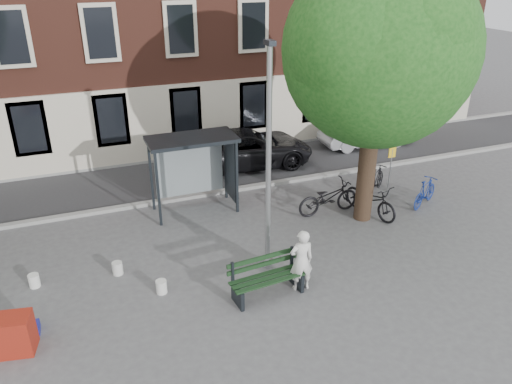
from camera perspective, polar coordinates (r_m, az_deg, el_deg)
The scene contains 21 objects.
ground at distance 14.10m, azimuth 1.30°, elevation -8.42°, with size 90.00×90.00×0.00m, color #4C4C4F.
road at distance 19.98m, azimuth -6.34°, elevation 2.08°, with size 40.00×4.00×0.01m, color #28282B.
curb_near at distance 18.20m, azimuth -4.68°, elevation -0.07°, with size 40.00×0.25×0.12m, color gray.
curb_far at distance 21.77m, azimuth -7.75°, elevation 4.13°, with size 40.00×0.25×0.12m, color gray.
lamppost at distance 12.77m, azimuth 1.42°, elevation 2.04°, with size 0.28×0.35×6.11m.
tree_right at distance 15.06m, azimuth 14.25°, elevation 16.12°, with size 5.76×5.60×8.20m.
bus_shelter at distance 16.53m, azimuth -6.03°, elevation 4.20°, with size 2.85×1.45×2.62m.
painter at distance 12.80m, azimuth 5.21°, elevation -7.79°, with size 0.62×0.41×1.71m, color silver.
bench at distance 12.77m, azimuth 1.25°, elevation -9.90°, with size 2.01×0.81×1.01m.
bike_a at distance 16.76m, azimuth 8.26°, elevation -0.63°, with size 0.76×2.18×1.15m, color black.
bike_b at distance 18.11m, azimuth 18.76°, elevation -0.01°, with size 0.47×1.65×0.99m, color navy.
bike_c at distance 16.93m, azimuth 12.97°, elevation -0.78°, with size 0.76×2.17×1.14m, color black.
bike_d at distance 18.58m, azimuth 13.55°, elevation 1.34°, with size 0.48×1.69×1.02m, color black.
car_dark at distance 20.47m, azimuth -1.00°, elevation 5.05°, with size 2.48×5.38×1.50m, color black.
car_silver at distance 23.28m, azimuth 12.56°, elevation 6.85°, with size 1.49×4.28×1.41m, color #A0A2A8.
red_stand at distance 12.35m, azimuth -26.18°, elevation -14.43°, with size 0.90×0.60×0.90m, color maroon.
blue_crate at distance 12.94m, azimuth -24.72°, elevation -14.09°, with size 0.55×0.40×0.20m, color navy.
bucket_a at distance 14.41m, azimuth -24.02°, elevation -9.24°, with size 0.28×0.28×0.36m, color white.
bucket_b at distance 13.20m, azimuth -10.76°, elevation -10.59°, with size 0.28×0.28×0.36m, color silver.
bucket_c at distance 14.17m, azimuth -15.55°, elevation -8.39°, with size 0.28×0.28×0.36m, color silver.
notice_sign at distance 18.65m, azimuth 15.20°, elevation 3.48°, with size 0.29×0.04×1.68m.
Camera 1 is at (-4.53, -10.83, 7.81)m, focal length 35.00 mm.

